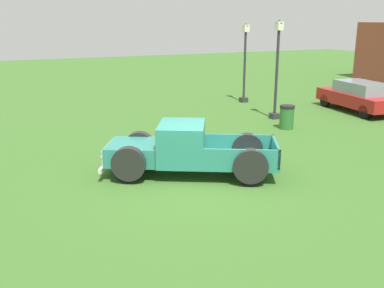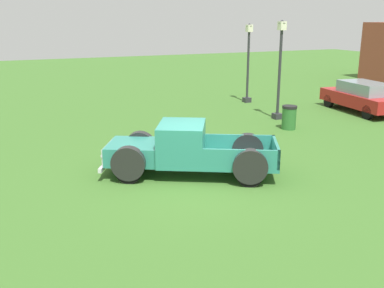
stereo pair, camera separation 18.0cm
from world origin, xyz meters
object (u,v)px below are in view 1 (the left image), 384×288
(lamp_post_near, at_px, (277,68))
(trash_can, at_px, (287,117))
(sedan_distant_a, at_px, (359,96))
(pickup_truck_foreground, at_px, (180,150))
(lamp_post_far, at_px, (245,62))

(lamp_post_near, height_order, trash_can, lamp_post_near)
(sedan_distant_a, bearing_deg, pickup_truck_foreground, -68.10)
(lamp_post_near, bearing_deg, pickup_truck_foreground, -53.84)
(lamp_post_near, bearing_deg, sedan_distant_a, 85.00)
(pickup_truck_foreground, distance_m, lamp_post_near, 8.42)
(sedan_distant_a, xyz_separation_m, trash_can, (1.35, -5.15, -0.27))
(pickup_truck_foreground, bearing_deg, trash_can, 117.50)
(lamp_post_near, xyz_separation_m, lamp_post_far, (-4.02, 0.85, -0.10))
(lamp_post_far, distance_m, trash_can, 6.18)
(pickup_truck_foreground, bearing_deg, lamp_post_near, 126.16)
(trash_can, bearing_deg, pickup_truck_foreground, -62.50)
(trash_can, bearing_deg, lamp_post_far, 165.43)
(lamp_post_far, height_order, trash_can, lamp_post_far)
(pickup_truck_foreground, bearing_deg, lamp_post_far, 139.79)
(sedan_distant_a, distance_m, trash_can, 5.33)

